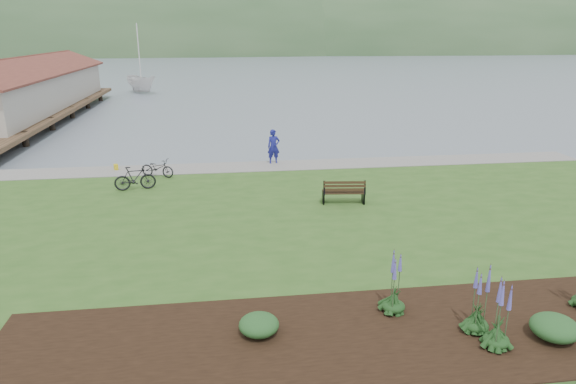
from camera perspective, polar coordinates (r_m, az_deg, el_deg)
The scene contains 17 objects.
ground at distance 21.90m, azimuth 1.76°, elevation -2.58°, with size 600.00×600.00×0.00m, color slate.
lawn at distance 19.99m, azimuth 2.70°, elevation -3.99°, with size 34.00×20.00×0.40m, color #2F581F.
shoreline_path at distance 28.30m, azimuth -0.51°, elevation 2.96°, with size 34.00×2.20×0.03m, color gray.
garden_bed at distance 14.20m, azimuth 21.09°, elevation -13.79°, with size 24.00×4.40×0.04m, color black.
far_hillside at distance 191.87m, azimuth -0.72°, elevation 15.24°, with size 580.00×80.00×38.00m, color #345831, non-canonical shape.
pier_pavilion at distance 50.83m, azimuth -27.16°, elevation 10.11°, with size 8.00×36.00×5.40m.
park_bench at distance 22.05m, azimuth 6.22°, elevation 0.07°, with size 1.85×0.93×1.11m.
person at distance 28.58m, azimuth -1.61°, elevation 5.39°, with size 0.82×0.56×2.25m, color navy.
bicycle_a at distance 26.86m, azimuth -14.30°, elevation 2.61°, with size 1.79×0.63×0.94m, color black.
bicycle_b at distance 24.89m, azimuth -16.65°, elevation 1.48°, with size 1.87×0.54×1.13m, color black.
sailboat at distance 68.27m, azimuth -15.89°, elevation 10.52°, with size 10.15×10.33×26.75m, color silver.
pannier at distance 28.89m, azimuth -18.57°, elevation 2.63°, with size 0.19×0.30×0.32m, color gold.
echium_0 at distance 13.58m, azimuth 20.39°, elevation -11.78°, with size 0.62×0.62×1.86m.
echium_4 at distance 13.81m, azimuth 11.77°, elevation -10.13°, with size 0.62×0.62×2.02m.
echium_5 at distance 13.12m, azimuth 22.40°, elevation -12.87°, with size 0.62×0.62×1.97m.
shrub_0 at distance 12.89m, azimuth -3.25°, elevation -14.52°, with size 0.99×0.99×0.49m, color #1E4C21.
shrub_1 at distance 14.22m, azimuth 27.51°, elevation -13.21°, with size 1.14×1.14×0.57m, color #1E4C21.
Camera 1 is at (-3.43, -20.28, 7.51)m, focal length 32.00 mm.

